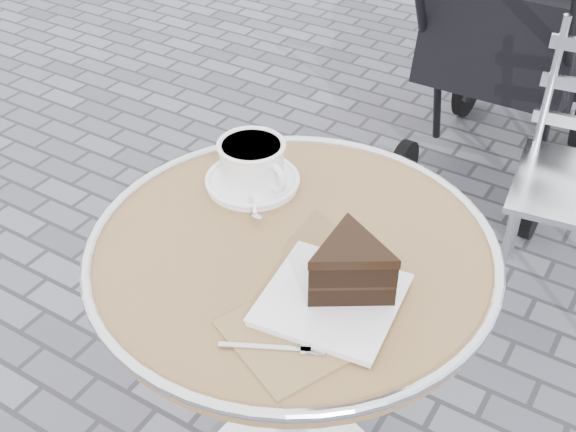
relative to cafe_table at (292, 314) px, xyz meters
The scene contains 4 objects.
cafe_table is the anchor object (origin of this frame).
cappuccino_set 0.29m from the cafe_table, 143.62° to the left, with size 0.18×0.19×0.09m.
cake_plate_set 0.26m from the cafe_table, 25.89° to the right, with size 0.25×0.32×0.11m.
baby_stroller 1.62m from the cafe_table, 91.72° to the left, with size 0.54×1.12×1.16m.
Camera 1 is at (0.49, -0.81, 1.54)m, focal length 45.00 mm.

